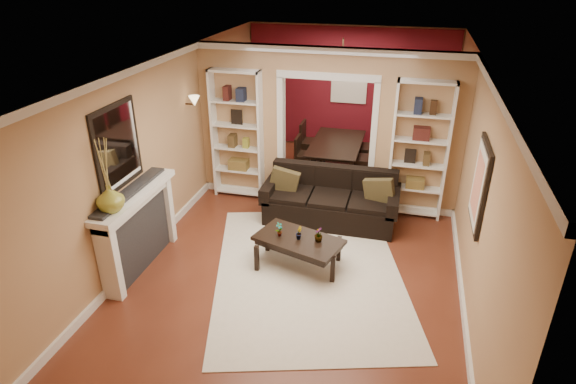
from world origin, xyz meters
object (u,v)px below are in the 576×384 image
(bookshelf_left, at_px, (238,135))
(fireplace, at_px, (140,231))
(sofa, at_px, (331,198))
(bookshelf_right, at_px, (419,151))
(dining_table, at_px, (338,157))
(coffee_table, at_px, (299,252))

(bookshelf_left, relative_size, fireplace, 1.35)
(bookshelf_left, bearing_deg, sofa, -18.03)
(bookshelf_right, bearing_deg, dining_table, 135.49)
(sofa, distance_m, bookshelf_right, 1.61)
(sofa, xyz_separation_m, dining_table, (-0.21, 2.08, -0.12))
(bookshelf_right, xyz_separation_m, fireplace, (-3.64, -2.53, -0.57))
(coffee_table, relative_size, bookshelf_right, 0.52)
(fireplace, xyz_separation_m, dining_table, (2.11, 4.03, -0.27))
(bookshelf_right, bearing_deg, fireplace, -145.20)
(coffee_table, distance_m, dining_table, 3.48)
(sofa, distance_m, dining_table, 2.10)
(sofa, xyz_separation_m, fireplace, (-2.32, -1.95, 0.15))
(bookshelf_left, distance_m, bookshelf_right, 3.10)
(sofa, xyz_separation_m, coffee_table, (-0.21, -1.40, -0.20))
(coffee_table, bearing_deg, fireplace, -147.69)
(coffee_table, bearing_deg, sofa, 99.18)
(sofa, relative_size, bookshelf_left, 0.95)
(fireplace, bearing_deg, dining_table, 62.34)
(dining_table, bearing_deg, bookshelf_left, 133.67)
(bookshelf_left, height_order, dining_table, bookshelf_left)
(dining_table, bearing_deg, fireplace, 152.34)
(sofa, xyz_separation_m, bookshelf_left, (-1.78, 0.58, 0.72))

